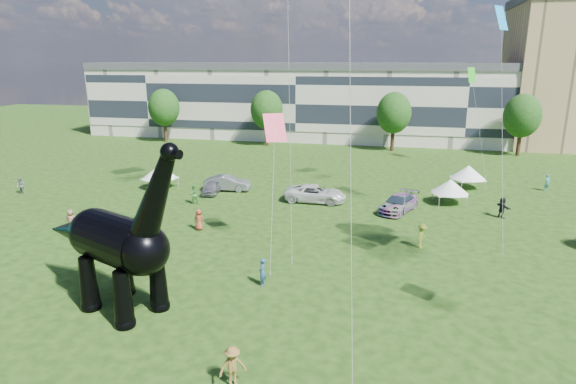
# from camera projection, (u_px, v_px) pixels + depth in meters

# --- Properties ---
(ground) EXTENTS (220.00, 220.00, 0.00)m
(ground) POSITION_uv_depth(u_px,v_px,m) (220.00, 316.00, 26.24)
(ground) COLOR #16330C
(ground) RESTS_ON ground
(terrace_row) EXTENTS (78.00, 11.00, 12.00)m
(terrace_row) POSITION_uv_depth(u_px,v_px,m) (302.00, 104.00, 84.64)
(terrace_row) COLOR beige
(terrace_row) RESTS_ON ground
(tree_far_left) EXTENTS (5.20, 5.20, 9.44)m
(tree_far_left) POSITION_uv_depth(u_px,v_px,m) (164.00, 105.00, 80.92)
(tree_far_left) COLOR #382314
(tree_far_left) RESTS_ON ground
(tree_mid_left) EXTENTS (5.20, 5.20, 9.44)m
(tree_mid_left) POSITION_uv_depth(u_px,v_px,m) (267.00, 107.00, 76.98)
(tree_mid_left) COLOR #382314
(tree_mid_left) RESTS_ON ground
(tree_mid_right) EXTENTS (5.20, 5.20, 9.44)m
(tree_mid_right) POSITION_uv_depth(u_px,v_px,m) (394.00, 110.00, 72.62)
(tree_mid_right) COLOR #382314
(tree_mid_right) RESTS_ON ground
(tree_far_right) EXTENTS (5.20, 5.20, 9.44)m
(tree_far_right) POSITION_uv_depth(u_px,v_px,m) (523.00, 112.00, 68.69)
(tree_far_right) COLOR #382314
(tree_far_right) RESTS_ON ground
(dinosaur_sculpture) EXTENTS (12.19, 6.63, 10.26)m
(dinosaur_sculpture) POSITION_uv_depth(u_px,v_px,m) (113.00, 242.00, 26.29)
(dinosaur_sculpture) COLOR black
(dinosaur_sculpture) RESTS_ON ground
(car_silver) EXTENTS (1.85, 4.01, 1.33)m
(car_silver) POSITION_uv_depth(u_px,v_px,m) (212.00, 187.00, 50.18)
(car_silver) COLOR #A7A7AC
(car_silver) RESTS_ON ground
(car_grey) EXTENTS (5.06, 2.22, 1.62)m
(car_grey) POSITION_uv_depth(u_px,v_px,m) (227.00, 183.00, 51.35)
(car_grey) COLOR gray
(car_grey) RESTS_ON ground
(car_white) EXTENTS (6.02, 2.81, 1.67)m
(car_white) POSITION_uv_depth(u_px,v_px,m) (315.00, 194.00, 47.21)
(car_white) COLOR silver
(car_white) RESTS_ON ground
(car_dark) EXTENTS (4.09, 5.83, 1.57)m
(car_dark) POSITION_uv_depth(u_px,v_px,m) (399.00, 203.00, 44.18)
(car_dark) COLOR #595960
(car_dark) RESTS_ON ground
(gazebo_near) EXTENTS (4.03, 4.03, 2.42)m
(gazebo_near) POSITION_uv_depth(u_px,v_px,m) (450.00, 186.00, 46.46)
(gazebo_near) COLOR white
(gazebo_near) RESTS_ON ground
(gazebo_far) EXTENTS (4.68, 4.68, 2.53)m
(gazebo_far) POSITION_uv_depth(u_px,v_px,m) (468.00, 172.00, 52.01)
(gazebo_far) COLOR white
(gazebo_far) RESTS_ON ground
(gazebo_left) EXTENTS (4.62, 4.62, 2.57)m
(gazebo_left) POSITION_uv_depth(u_px,v_px,m) (159.00, 172.00, 52.04)
(gazebo_left) COLOR white
(gazebo_left) RESTS_ON ground
(visitors) EXTENTS (54.58, 38.87, 1.88)m
(visitors) POSITION_uv_depth(u_px,v_px,m) (284.00, 224.00, 38.27)
(visitors) COLOR brown
(visitors) RESTS_ON ground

